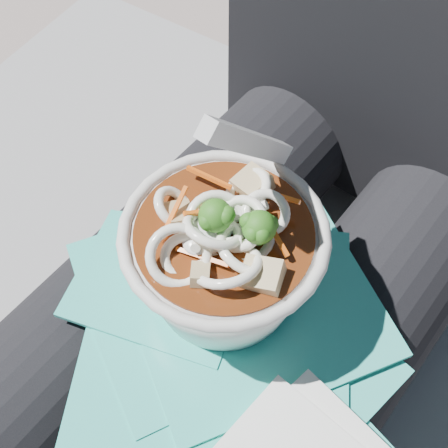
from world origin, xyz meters
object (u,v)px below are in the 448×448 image
Objects in this scene: stone_ledge at (289,340)px; person_body at (282,248)px; plastic_bag at (221,341)px; udon_bowl at (224,254)px; lap at (219,338)px.

person_body is (0.00, -0.06, 0.31)m from stone_ledge.
plastic_bag is 0.07m from udon_bowl.
udon_bowl is (0.00, -0.14, 0.41)m from stone_ledge.
udon_bowl reaches higher than plastic_bag.
lap is at bearing 132.34° from plastic_bag.
udon_bowl is (0.00, -0.08, 0.10)m from person_body.
stone_ledge is at bearing 97.68° from plastic_bag.
udon_bowl is at bearing -89.99° from stone_ledge.
stone_ledge is 0.32m from lap.
person_body is 2.96× the size of plastic_bag.
person_body is 0.13m from udon_bowl.
stone_ledge is 1.03× the size of person_body.
lap is 0.08m from plastic_bag.
udon_bowl is at bearing 89.78° from lap.
plastic_bag is at bearing -47.66° from lap.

